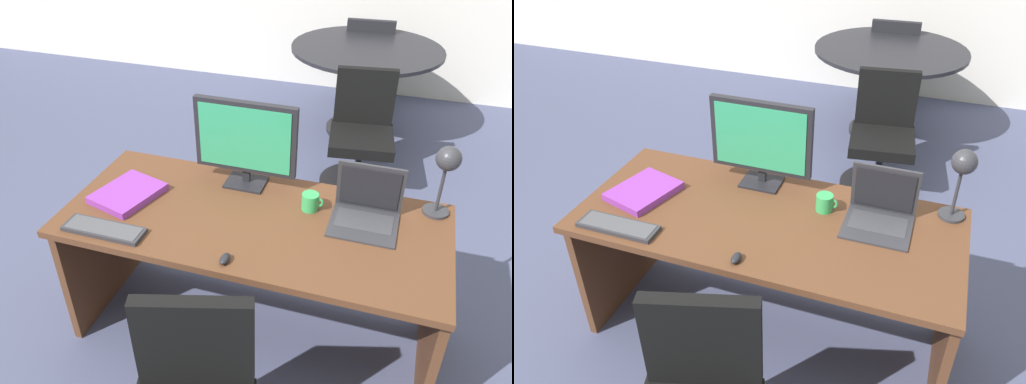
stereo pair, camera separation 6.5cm
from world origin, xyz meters
TOP-DOWN VIEW (x-y plane):
  - ground at (0.00, 1.50)m, footprint 12.00×12.00m
  - desk at (0.00, 0.05)m, footprint 1.78×0.78m
  - monitor at (-0.13, 0.27)m, footprint 0.51×0.16m
  - laptop at (0.49, 0.16)m, footprint 0.30×0.27m
  - keyboard at (-0.60, -0.30)m, footprint 0.37×0.12m
  - mouse at (-0.02, -0.32)m, footprint 0.04×0.07m
  - desk_lamp at (0.80, 0.28)m, footprint 0.12×0.14m
  - book at (-0.64, -0.02)m, footprint 0.33×0.37m
  - coffee_mug at (0.23, 0.15)m, footprint 0.10×0.08m
  - meeting_table at (0.18, 2.54)m, footprint 1.28×1.28m
  - meeting_chair_near at (0.14, 3.16)m, footprint 0.56×0.56m
  - meeting_chair_far at (0.30, 1.66)m, footprint 0.56×0.56m

SIDE VIEW (x-z plane):
  - ground at x=0.00m, z-range 0.00..0.00m
  - meeting_chair_far at x=0.30m, z-range -0.08..0.78m
  - meeting_chair_near at x=0.14m, z-range -0.08..0.81m
  - desk at x=0.00m, z-range 0.16..0.90m
  - meeting_table at x=0.18m, z-range 0.20..0.99m
  - keyboard at x=-0.60m, z-range 0.74..0.77m
  - mouse at x=-0.02m, z-range 0.74..0.78m
  - book at x=-0.64m, z-range 0.74..0.78m
  - coffee_mug at x=0.23m, z-range 0.75..0.83m
  - laptop at x=0.49m, z-range 0.69..0.95m
  - monitor at x=-0.13m, z-range 0.77..1.22m
  - desk_lamp at x=0.80m, z-range 0.82..1.19m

